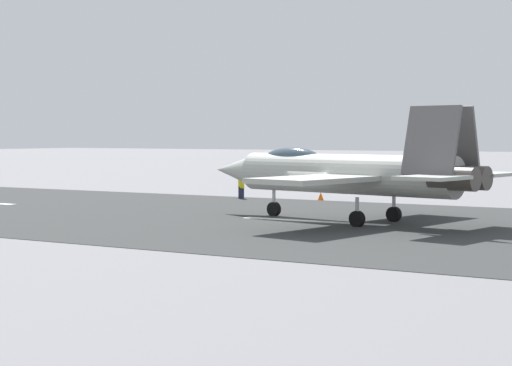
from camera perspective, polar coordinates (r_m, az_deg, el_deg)
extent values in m
plane|color=slate|center=(44.07, 3.32, -2.51)|extent=(400.00, 400.00, 0.00)
cube|color=#353636|center=(44.06, 3.32, -2.49)|extent=(240.00, 26.00, 0.02)
cube|color=white|center=(43.88, 3.78, -2.50)|extent=(8.00, 0.70, 0.00)
cylinder|color=#B1B5AE|center=(43.70, 5.89, 0.58)|extent=(12.37, 4.22, 1.99)
cone|color=#B1B5AE|center=(48.44, -1.37, 0.84)|extent=(3.08, 2.18, 1.69)
ellipsoid|color=#3F5160|center=(45.76, 2.38, 1.64)|extent=(3.74, 1.75, 1.10)
cylinder|color=#47423D|center=(39.91, 12.76, 0.29)|extent=(2.37, 1.49, 1.10)
cylinder|color=#47423D|center=(40.88, 13.50, 0.34)|extent=(2.37, 1.49, 1.10)
cube|color=#B1B5AE|center=(39.94, 3.76, 0.22)|extent=(4.44, 6.44, 0.24)
cube|color=#B1B5AE|center=(46.44, 9.72, 0.58)|extent=(4.44, 6.44, 0.24)
cube|color=#B1B5AE|center=(38.29, 11.44, 0.34)|extent=(2.88, 3.20, 0.16)
cube|color=#B1B5AE|center=(42.51, 14.67, 0.57)|extent=(2.88, 3.20, 0.16)
cube|color=#5E5C5E|center=(40.02, 11.37, 2.75)|extent=(2.73, 1.41, 3.14)
cube|color=#5E5C5E|center=(41.59, 12.61, 2.74)|extent=(2.73, 1.41, 3.14)
cylinder|color=silver|center=(46.68, 1.18, -1.32)|extent=(0.18, 0.18, 1.40)
cylinder|color=black|center=(46.70, 1.17, -1.72)|extent=(0.80, 0.44, 0.76)
cylinder|color=silver|center=(41.47, 6.61, -1.90)|extent=(0.18, 0.18, 1.40)
cylinder|color=black|center=(41.50, 6.61, -2.34)|extent=(0.80, 0.44, 0.76)
cylinder|color=silver|center=(44.13, 8.99, -1.62)|extent=(0.18, 0.18, 1.40)
cylinder|color=black|center=(44.15, 8.98, -2.03)|extent=(0.80, 0.44, 0.76)
cube|color=#1E2338|center=(59.53, -0.97, -0.64)|extent=(0.24, 0.36, 0.84)
cube|color=yellow|center=(59.49, -0.97, -0.04)|extent=(0.52, 0.49, 0.57)
sphere|color=tan|center=(59.47, -0.97, 0.38)|extent=(0.22, 0.22, 0.22)
cylinder|color=yellow|center=(59.78, -1.07, -0.06)|extent=(0.10, 0.10, 0.54)
cylinder|color=yellow|center=(59.22, -0.87, -0.09)|extent=(0.10, 0.10, 0.54)
cone|color=orange|center=(58.26, 4.25, -0.87)|extent=(0.44, 0.44, 0.55)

